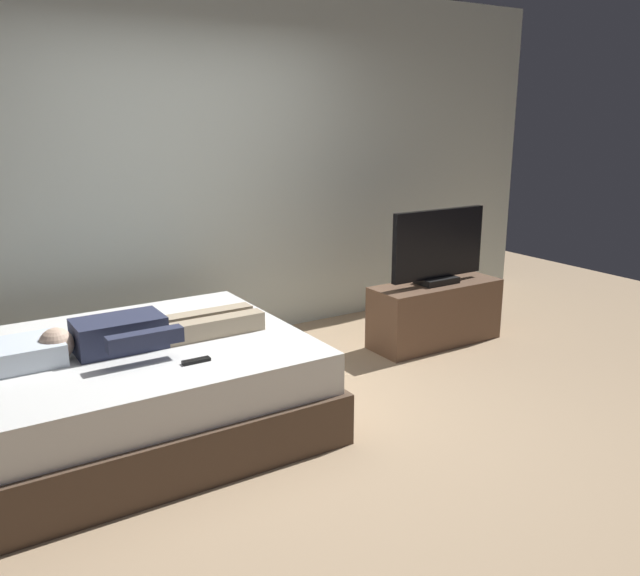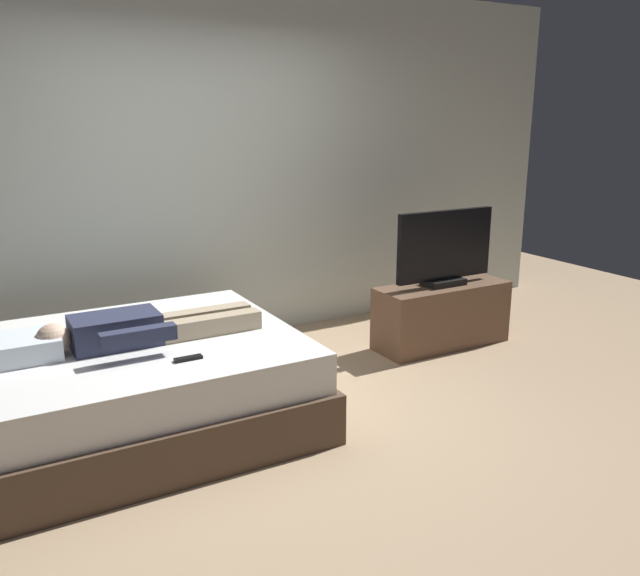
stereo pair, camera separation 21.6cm
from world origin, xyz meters
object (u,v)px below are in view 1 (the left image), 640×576
object	(u,v)px
bed	(139,388)
remote	(196,361)
pillow	(13,355)
tv	(438,248)
person	(143,332)
tv_stand	(435,313)

from	to	relation	value
bed	remote	bearing A→B (deg)	-68.69
pillow	tv	xyz separation A→B (m)	(3.12, 0.23, 0.18)
person	tv_stand	bearing A→B (deg)	6.65
pillow	person	size ratio (longest dim) A/B	0.38
person	remote	distance (m)	0.44
tv_stand	bed	bearing A→B (deg)	-174.72
tv_stand	tv	world-z (taller)	tv
remote	tv	distance (m)	2.42
tv_stand	tv	xyz separation A→B (m)	(-0.00, -0.00, 0.53)
tv	tv_stand	bearing A→B (deg)	26.57
tv_stand	person	bearing A→B (deg)	-173.35
tv_stand	remote	bearing A→B (deg)	-163.32
pillow	tv_stand	distance (m)	3.15
bed	tv_stand	size ratio (longest dim) A/B	1.74
person	remote	size ratio (longest dim) A/B	8.40
bed	pillow	distance (m)	0.72
remote	tv_stand	xyz separation A→B (m)	(2.31, 0.69, -0.30)
person	bed	bearing A→B (deg)	117.02
tv	pillow	bearing A→B (deg)	-175.79
bed	person	bearing A→B (deg)	-62.98
person	tv_stand	size ratio (longest dim) A/B	1.15
pillow	tv	bearing A→B (deg)	4.21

